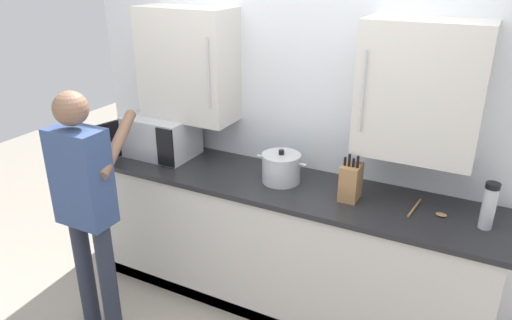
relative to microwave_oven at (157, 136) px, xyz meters
name	(u,v)px	position (x,y,z in m)	size (l,w,h in m)	color
back_wall_tiled	(299,105)	(1.02, 0.27, 0.30)	(3.33, 0.44, 2.61)	silver
counter_unit	(278,244)	(1.02, -0.03, -0.62)	(2.80, 0.64, 0.94)	beige
microwave_oven	(157,136)	(0.00, 0.00, 0.00)	(0.59, 0.71, 0.30)	#B7BABF
thermos_flask	(489,206)	(2.27, -0.04, -0.01)	(0.08, 0.08, 0.27)	#B7BABF
stock_pot	(281,168)	(1.02, -0.01, -0.05)	(0.35, 0.26, 0.22)	#B7BABF
knife_block	(351,182)	(1.50, -0.05, -0.03)	(0.11, 0.15, 0.30)	#A37547
wooden_spoon	(427,211)	(1.96, 0.00, -0.14)	(0.21, 0.25, 0.02)	#A37547
person_figure	(85,197)	(0.10, -0.83, -0.11)	(0.44, 0.64, 1.64)	#282D3D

